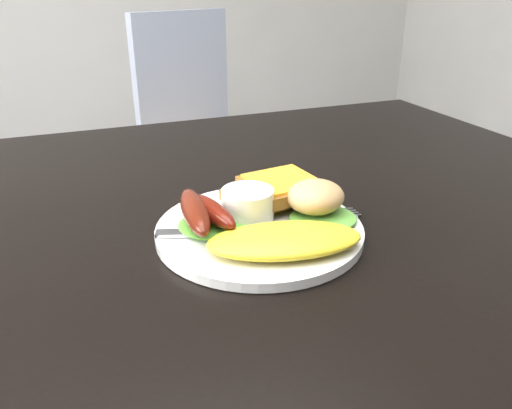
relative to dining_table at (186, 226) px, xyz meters
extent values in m
cube|color=black|center=(0.00, 0.00, 0.00)|extent=(1.20, 0.80, 0.04)
cube|color=tan|center=(0.30, 1.07, -0.28)|extent=(0.48, 0.48, 0.05)
cylinder|color=white|center=(0.06, -0.09, 0.03)|extent=(0.22, 0.22, 0.01)
ellipsoid|color=#2F8D1E|center=(0.02, -0.08, 0.04)|extent=(0.09, 0.09, 0.01)
ellipsoid|color=#50A33A|center=(0.13, -0.10, 0.04)|extent=(0.09, 0.08, 0.01)
ellipsoid|color=yellow|center=(0.06, -0.15, 0.04)|extent=(0.16, 0.10, 0.02)
ellipsoid|color=#5E1B16|center=(-0.01, -0.07, 0.05)|extent=(0.04, 0.11, 0.03)
ellipsoid|color=#641807|center=(0.01, -0.08, 0.05)|extent=(0.04, 0.09, 0.02)
cylinder|color=white|center=(0.05, -0.07, 0.05)|extent=(0.07, 0.07, 0.03)
cube|color=olive|center=(0.08, -0.04, 0.04)|extent=(0.09, 0.09, 0.01)
cube|color=olive|center=(0.11, -0.04, 0.05)|extent=(0.09, 0.09, 0.01)
ellipsoid|color=#C6BD86|center=(0.13, -0.09, 0.06)|extent=(0.08, 0.08, 0.04)
cube|color=#ADAFB7|center=(0.03, -0.10, 0.03)|extent=(0.16, 0.07, 0.00)
camera|label=1|loc=(-0.12, -0.53, 0.27)|focal=35.00mm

